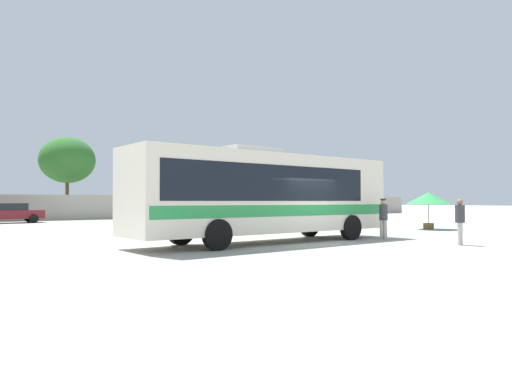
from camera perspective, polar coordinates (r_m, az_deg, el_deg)
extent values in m
plane|color=#A3A099|center=(26.80, -7.20, -4.59)|extent=(300.00, 300.00, 0.00)
cube|color=#9E998C|center=(43.99, -17.92, -1.77)|extent=(80.00, 0.30, 2.16)
cube|color=silver|center=(18.46, 1.35, -0.16)|extent=(11.67, 3.51, 2.99)
cube|color=black|center=(18.11, -0.05, 0.99)|extent=(9.61, 3.36, 1.32)
cube|color=green|center=(18.46, 1.35, -2.20)|extent=(11.44, 3.51, 0.42)
cube|color=#19212D|center=(22.60, 12.65, 1.06)|extent=(0.23, 2.29, 1.56)
cube|color=green|center=(22.60, 12.67, -3.19)|extent=(0.27, 2.50, 0.72)
cube|color=#B2B2B2|center=(18.02, -0.77, 5.01)|extent=(2.31, 1.58, 0.24)
cylinder|color=black|center=(21.79, 6.51, -4.03)|extent=(1.06, 0.39, 1.04)
cylinder|color=black|center=(20.14, 11.45, -4.25)|extent=(1.06, 0.39, 1.04)
cylinder|color=black|center=(17.71, -9.14, -4.70)|extent=(1.06, 0.39, 1.04)
cylinder|color=black|center=(15.62, -4.72, -5.19)|extent=(1.06, 0.39, 1.04)
cylinder|color=#B7B2A8|center=(20.60, 15.02, -4.46)|extent=(0.16, 0.16, 0.83)
cylinder|color=#B7B2A8|center=(20.56, 15.44, -4.46)|extent=(0.16, 0.16, 0.83)
cylinder|color=#38383D|center=(20.55, 15.22, -2.39)|extent=(0.46, 0.46, 0.66)
sphere|color=tan|center=(20.54, 15.21, -1.16)|extent=(0.22, 0.22, 0.22)
cylinder|color=#262628|center=(20.54, 15.21, -0.88)|extent=(0.24, 0.24, 0.07)
cylinder|color=#B7B2A8|center=(19.10, 23.58, -4.67)|extent=(0.16, 0.16, 0.83)
cylinder|color=#B7B2A8|center=(18.94, 23.52, -4.70)|extent=(0.16, 0.16, 0.83)
cylinder|color=#38383D|center=(18.99, 23.53, -2.45)|extent=(0.46, 0.46, 0.66)
sphere|color=#8C6647|center=(18.98, 23.52, -1.12)|extent=(0.22, 0.22, 0.22)
cylinder|color=gray|center=(28.82, 20.22, -2.21)|extent=(0.05, 0.05, 2.08)
cone|color=green|center=(28.81, 20.21, -0.72)|extent=(2.47, 2.47, 0.68)
cube|color=brown|center=(28.85, 20.23, -3.92)|extent=(0.52, 0.52, 0.36)
cube|color=maroon|center=(39.28, -27.49, -2.43)|extent=(4.26, 2.04, 0.63)
cube|color=black|center=(39.23, -27.78, -1.59)|extent=(2.38, 1.79, 0.52)
cylinder|color=black|center=(40.38, -25.89, -2.85)|extent=(0.65, 0.26, 0.64)
cylinder|color=black|center=(38.65, -25.39, -2.94)|extent=(0.65, 0.26, 0.64)
cylinder|color=brown|center=(47.29, -21.97, -0.76)|extent=(0.32, 0.32, 3.70)
ellipsoid|color=#2D6628|center=(47.45, -21.94, 3.61)|extent=(5.06, 5.06, 4.30)
cylinder|color=brown|center=(47.61, -13.21, -1.24)|extent=(0.32, 0.32, 2.99)
ellipsoid|color=#2D6628|center=(47.69, -13.19, 2.33)|extent=(4.20, 4.20, 3.57)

